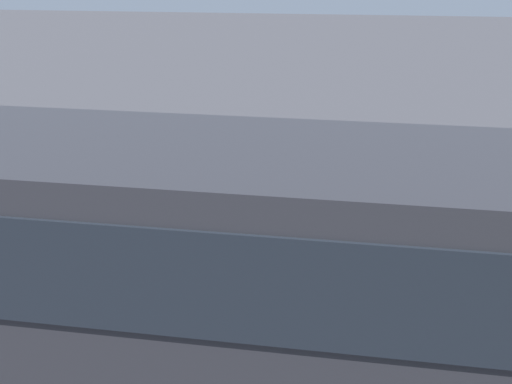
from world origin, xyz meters
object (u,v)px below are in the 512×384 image
(tour_bus, at_px, (187,290))
(parked_motorcycle_silver, at_px, (344,303))
(traffic_cone, at_px, (358,200))
(spectator_left, at_px, (295,241))
(stunt_motorcycle, at_px, (256,154))
(spectator_centre, at_px, (216,246))
(spectator_far_left, at_px, (357,241))
(spectator_right, at_px, (147,234))

(tour_bus, height_order, parked_motorcycle_silver, tour_bus)
(traffic_cone, bearing_deg, spectator_left, 75.54)
(tour_bus, distance_m, spectator_left, 3.04)
(stunt_motorcycle, xyz_separation_m, traffic_cone, (-2.07, 0.46, -0.73))
(spectator_centre, relative_size, traffic_cone, 2.67)
(spectator_centre, distance_m, traffic_cone, 4.52)
(spectator_far_left, distance_m, spectator_left, 0.90)
(parked_motorcycle_silver, bearing_deg, stunt_motorcycle, -69.00)
(traffic_cone, bearing_deg, parked_motorcycle_silver, 87.52)
(spectator_left, bearing_deg, tour_bus, 71.93)
(spectator_far_left, height_order, spectator_right, spectator_far_left)
(spectator_left, distance_m, parked_motorcycle_silver, 1.21)
(spectator_far_left, bearing_deg, spectator_left, -2.79)
(spectator_centre, bearing_deg, traffic_cone, -117.41)
(tour_bus, relative_size, spectator_left, 6.50)
(tour_bus, distance_m, parked_motorcycle_silver, 2.88)
(tour_bus, height_order, spectator_right, tour_bus)
(parked_motorcycle_silver, distance_m, traffic_cone, 4.45)
(tour_bus, height_order, spectator_left, tour_bus)
(parked_motorcycle_silver, bearing_deg, tour_bus, 50.64)
(spectator_right, height_order, stunt_motorcycle, stunt_motorcycle)
(tour_bus, bearing_deg, parked_motorcycle_silver, -129.36)
(tour_bus, height_order, spectator_centre, tour_bus)
(spectator_centre, bearing_deg, spectator_far_left, -172.69)
(stunt_motorcycle, height_order, traffic_cone, stunt_motorcycle)
(spectator_far_left, relative_size, spectator_right, 1.09)
(tour_bus, xyz_separation_m, traffic_cone, (-1.87, -6.48, -1.34))
(spectator_left, bearing_deg, parked_motorcycle_silver, 133.85)
(tour_bus, height_order, traffic_cone, tour_bus)
(spectator_far_left, height_order, spectator_left, spectator_far_left)
(spectator_centre, distance_m, spectator_right, 1.17)
(stunt_motorcycle, bearing_deg, spectator_right, 74.85)
(spectator_right, bearing_deg, spectator_left, 179.17)
(spectator_far_left, distance_m, stunt_motorcycle, 4.63)
(spectator_far_left, xyz_separation_m, parked_motorcycle_silver, (0.14, 0.74, -0.60))
(stunt_motorcycle, bearing_deg, tour_bus, 91.72)
(spectator_centre, xyz_separation_m, traffic_cone, (-2.06, -3.96, -0.69))
(spectator_centre, bearing_deg, stunt_motorcycle, -89.76)
(stunt_motorcycle, bearing_deg, parked_motorcycle_silver, 111.00)
(tour_bus, xyz_separation_m, spectator_far_left, (-1.82, -2.78, -0.56))
(spectator_far_left, height_order, parked_motorcycle_silver, spectator_far_left)
(tour_bus, relative_size, spectator_far_left, 6.12)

